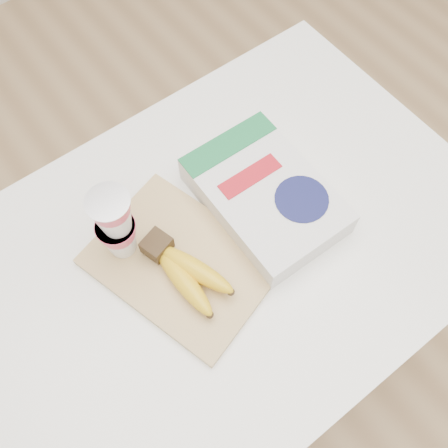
{
  "coord_description": "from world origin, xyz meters",
  "views": [
    {
      "loc": [
        -0.22,
        -0.32,
        1.7
      ],
      "look_at": [
        0.04,
        0.02,
        0.87
      ],
      "focal_mm": 40.0,
      "sensor_mm": 36.0,
      "label": 1
    }
  ],
  "objects_px": {
    "cereal_box": "(265,196)",
    "table": "(216,314)",
    "cutting_board": "(181,263)",
    "bananas": "(185,271)",
    "yogurt_stack": "(115,224)"
  },
  "relations": [
    {
      "from": "table",
      "to": "yogurt_stack",
      "type": "distance_m",
      "value": 0.55
    },
    {
      "from": "yogurt_stack",
      "to": "cereal_box",
      "type": "bearing_deg",
      "value": -16.2
    },
    {
      "from": "cutting_board",
      "to": "table",
      "type": "bearing_deg",
      "value": -28.02
    },
    {
      "from": "table",
      "to": "bananas",
      "type": "xyz_separation_m",
      "value": [
        -0.07,
        -0.02,
        0.45
      ]
    },
    {
      "from": "cutting_board",
      "to": "cereal_box",
      "type": "height_order",
      "value": "cereal_box"
    },
    {
      "from": "cutting_board",
      "to": "yogurt_stack",
      "type": "xyz_separation_m",
      "value": [
        -0.07,
        0.09,
        0.1
      ]
    },
    {
      "from": "yogurt_stack",
      "to": "table",
      "type": "bearing_deg",
      "value": -37.37
    },
    {
      "from": "bananas",
      "to": "yogurt_stack",
      "type": "xyz_separation_m",
      "value": [
        -0.06,
        0.12,
        0.07
      ]
    },
    {
      "from": "cutting_board",
      "to": "bananas",
      "type": "bearing_deg",
      "value": -124.53
    },
    {
      "from": "cereal_box",
      "to": "table",
      "type": "bearing_deg",
      "value": -170.19
    },
    {
      "from": "table",
      "to": "yogurt_stack",
      "type": "xyz_separation_m",
      "value": [
        -0.13,
        0.1,
        0.52
      ]
    },
    {
      "from": "cutting_board",
      "to": "bananas",
      "type": "height_order",
      "value": "bananas"
    },
    {
      "from": "cereal_box",
      "to": "cutting_board",
      "type": "bearing_deg",
      "value": -176.53
    },
    {
      "from": "bananas",
      "to": "cereal_box",
      "type": "xyz_separation_m",
      "value": [
        0.22,
        0.04,
        -0.01
      ]
    },
    {
      "from": "yogurt_stack",
      "to": "cereal_box",
      "type": "xyz_separation_m",
      "value": [
        0.27,
        -0.08,
        -0.08
      ]
    }
  ]
}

